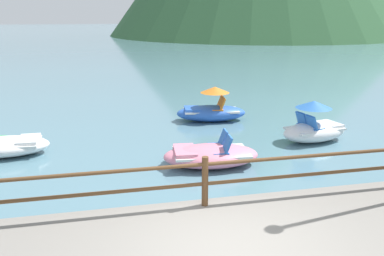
# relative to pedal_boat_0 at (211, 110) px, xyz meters

# --- Properties ---
(ground_plane) EXTENTS (200.00, 200.00, 0.00)m
(ground_plane) POSITION_rel_pedal_boat_0_xyz_m (-2.10, 31.09, -0.40)
(ground_plane) COLOR slate
(dock_railing) EXTENTS (23.92, 0.12, 0.95)m
(dock_railing) POSITION_rel_pedal_boat_0_xyz_m (-2.10, -7.36, 0.58)
(dock_railing) COLOR brown
(dock_railing) RESTS_ON promenade_dock
(pedal_boat_0) EXTENTS (2.65, 1.43, 1.27)m
(pedal_boat_0) POSITION_rel_pedal_boat_0_xyz_m (0.00, 0.00, 0.00)
(pedal_boat_0) COLOR blue
(pedal_boat_0) RESTS_ON ground
(pedal_boat_1) EXTENTS (2.58, 1.57, 0.87)m
(pedal_boat_1) POSITION_rel_pedal_boat_0_xyz_m (-1.20, -4.40, -0.12)
(pedal_boat_1) COLOR pink
(pedal_boat_1) RESTS_ON ground
(pedal_boat_2) EXTENTS (2.48, 1.35, 0.85)m
(pedal_boat_2) POSITION_rel_pedal_boat_0_xyz_m (-6.61, -2.39, -0.14)
(pedal_boat_2) COLOR white
(pedal_boat_2) RESTS_ON ground
(pedal_boat_4) EXTENTS (2.36, 1.56, 1.28)m
(pedal_boat_4) POSITION_rel_pedal_boat_0_xyz_m (2.47, -3.06, 0.02)
(pedal_boat_4) COLOR white
(pedal_boat_4) RESTS_ON ground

